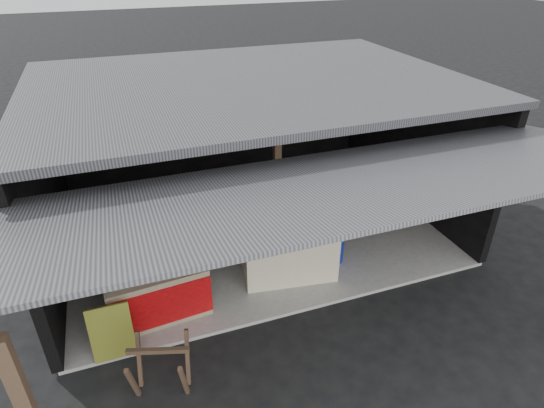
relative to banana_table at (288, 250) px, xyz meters
name	(u,v)px	position (x,y,z in m)	size (l,w,h in m)	color
ground	(301,313)	(-0.15, -0.98, -0.50)	(80.00, 80.00, 0.00)	black
concrete_slab	(252,229)	(-0.15, 1.52, -0.47)	(7.00, 5.00, 0.06)	gray
shophouse	(245,125)	(-0.15, 1.84, 1.60)	(7.40, 7.29, 3.02)	black
banana_table	(288,250)	(0.00, 0.00, 0.00)	(1.71, 1.20, 0.88)	silver
banana_pile	(288,224)	(0.00, 0.00, 0.52)	(1.47, 0.88, 0.17)	yellow
white_crate	(263,218)	(-0.11, 0.97, 0.09)	(1.01, 0.73, 1.06)	white
neighbor_stall	(157,291)	(-2.21, -0.33, 0.02)	(1.51, 0.79, 1.51)	#998466
green_signboard	(111,333)	(-2.90, -0.93, -0.02)	(0.56, 0.04, 0.83)	black
sawhorse	(160,365)	(-2.36, -1.68, -0.03)	(0.83, 0.82, 0.75)	#4F3727
water_barrel	(333,247)	(0.87, 0.01, -0.16)	(0.38, 0.38, 0.56)	#0D1A95
plastic_chair	(355,181)	(2.26, 1.77, 0.06)	(0.49, 0.49, 0.85)	#0A143B
magenta_rug	(328,217)	(1.44, 1.35, -0.44)	(1.50, 1.00, 0.01)	maroon
picture_frames	(210,103)	(-0.32, 3.91, 1.43)	(1.62, 0.04, 0.46)	black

